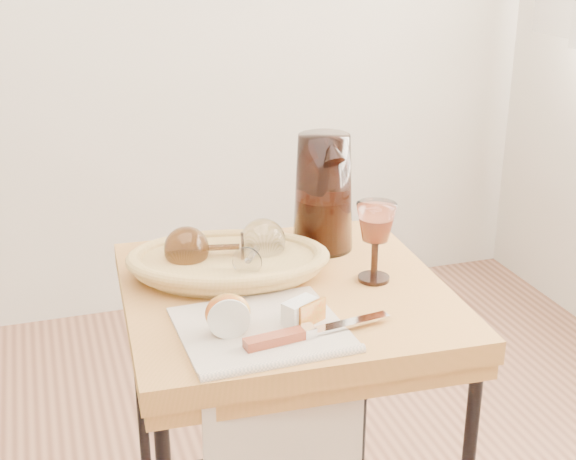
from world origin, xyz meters
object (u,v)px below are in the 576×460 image
object	(u,v)px
side_table	(285,454)
tea_towel	(261,328)
bread_basket	(228,265)
pitcher	(323,192)
goblet_lying_a	(210,248)
apple_half	(228,313)
table_knife	(313,329)
wine_goblet	(375,242)
goblet_lying_b	(256,249)

from	to	relation	value
side_table	tea_towel	bearing A→B (deg)	-120.91
bread_basket	pitcher	world-z (taller)	pitcher
tea_towel	goblet_lying_a	distance (m)	0.25
side_table	pitcher	bearing A→B (deg)	50.11
tea_towel	pitcher	bearing A→B (deg)	52.44
pitcher	apple_half	bearing A→B (deg)	-135.38
side_table	table_knife	size ratio (longest dim) A/B	2.92
tea_towel	wine_goblet	world-z (taller)	wine_goblet
bread_basket	table_knife	world-z (taller)	bread_basket
goblet_lying_a	wine_goblet	distance (m)	0.31
goblet_lying_b	wine_goblet	bearing A→B (deg)	-80.17
goblet_lying_a	apple_half	bearing A→B (deg)	95.97
tea_towel	goblet_lying_b	world-z (taller)	goblet_lying_b
goblet_lying_a	tea_towel	bearing A→B (deg)	108.90
wine_goblet	side_table	bearing A→B (deg)	171.94
tea_towel	table_knife	world-z (taller)	table_knife
goblet_lying_b	pitcher	world-z (taller)	pitcher
goblet_lying_b	apple_half	xyz separation A→B (m)	(-0.11, -0.21, -0.02)
goblet_lying_a	wine_goblet	world-z (taller)	wine_goblet
side_table	goblet_lying_a	distance (m)	0.45
tea_towel	goblet_lying_b	size ratio (longest dim) A/B	1.89
bread_basket	goblet_lying_a	world-z (taller)	goblet_lying_a
bread_basket	pitcher	distance (m)	0.25
tea_towel	table_knife	bearing A→B (deg)	-36.75
pitcher	goblet_lying_a	bearing A→B (deg)	-169.38
pitcher	wine_goblet	size ratio (longest dim) A/B	1.81
goblet_lying_b	tea_towel	bearing A→B (deg)	-161.77
side_table	pitcher	size ratio (longest dim) A/B	2.67
bread_basket	pitcher	bearing A→B (deg)	33.06
table_knife	wine_goblet	bearing A→B (deg)	35.65
tea_towel	pitcher	xyz separation A→B (m)	(0.22, 0.31, 0.12)
side_table	tea_towel	xyz separation A→B (m)	(-0.09, -0.15, 0.38)
apple_half	table_knife	bearing A→B (deg)	-13.00
wine_goblet	tea_towel	bearing A→B (deg)	-154.23
apple_half	bread_basket	bearing A→B (deg)	84.47
pitcher	apple_half	distance (m)	0.42
pitcher	wine_goblet	distance (m)	0.19
goblet_lying_a	wine_goblet	bearing A→B (deg)	169.49
table_knife	bread_basket	bearing A→B (deg)	96.29
goblet_lying_a	bread_basket	bearing A→B (deg)	165.69
bread_basket	pitcher	xyz separation A→B (m)	(0.22, 0.08, 0.10)
side_table	table_knife	bearing A→B (deg)	-94.38
side_table	pitcher	xyz separation A→B (m)	(0.13, 0.16, 0.49)
tea_towel	wine_goblet	xyz separation A→B (m)	(0.26, 0.12, 0.07)
side_table	bread_basket	world-z (taller)	bread_basket
side_table	goblet_lying_a	xyz separation A→B (m)	(-0.12, 0.10, 0.43)
pitcher	wine_goblet	world-z (taller)	pitcher
apple_half	table_knife	size ratio (longest dim) A/B	0.29
wine_goblet	table_knife	size ratio (longest dim) A/B	0.61
tea_towel	bread_basket	world-z (taller)	bread_basket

